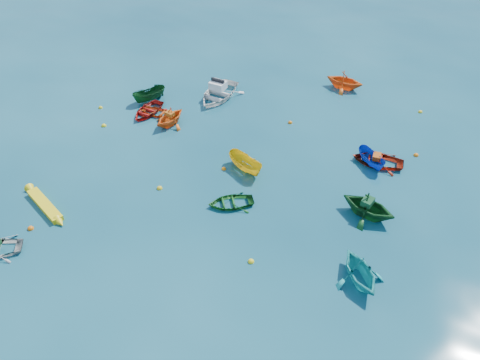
% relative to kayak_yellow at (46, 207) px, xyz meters
% --- Properties ---
extents(ground, '(160.00, 160.00, 0.00)m').
position_rel_kayak_yellow_xyz_m(ground, '(9.80, 1.51, 0.00)').
color(ground, '#0A3C4F').
rests_on(ground, ground).
extents(dinghy_orange_w, '(2.86, 3.14, 1.43)m').
position_rel_kayak_yellow_xyz_m(dinghy_orange_w, '(2.29, 10.79, 0.00)').
color(dinghy_orange_w, orange).
rests_on(dinghy_orange_w, ground).
extents(sampan_yellow_mid, '(3.12, 2.26, 1.13)m').
position_rel_kayak_yellow_xyz_m(sampan_yellow_mid, '(9.52, 8.05, 0.00)').
color(sampan_yellow_mid, yellow).
rests_on(sampan_yellow_mid, ground).
extents(dinghy_green_e, '(3.36, 3.15, 0.57)m').
position_rel_kayak_yellow_xyz_m(dinghy_green_e, '(10.01, 4.63, 0.00)').
color(dinghy_green_e, '#14571B').
rests_on(dinghy_green_e, ground).
extents(dinghy_cyan_se, '(3.85, 3.92, 1.56)m').
position_rel_kayak_yellow_xyz_m(dinghy_cyan_se, '(18.26, 2.13, 0.00)').
color(dinghy_cyan_se, '#1BA8A6').
rests_on(dinghy_cyan_se, ground).
extents(dinghy_red_nw, '(2.51, 1.83, 0.51)m').
position_rel_kayak_yellow_xyz_m(dinghy_red_nw, '(0.67, 11.58, 0.00)').
color(dinghy_red_nw, '#AF3A0E').
rests_on(dinghy_red_nw, ground).
extents(dinghy_green_n, '(3.69, 3.37, 1.66)m').
position_rel_kayak_yellow_xyz_m(dinghy_green_n, '(17.66, 6.98, 0.00)').
color(dinghy_green_n, '#10481B').
rests_on(dinghy_green_n, ground).
extents(dinghy_red_ne, '(3.53, 2.69, 0.69)m').
position_rel_kayak_yellow_xyz_m(dinghy_red_ne, '(17.26, 12.21, 0.00)').
color(dinghy_red_ne, '#A4220D').
rests_on(dinghy_red_ne, ground).
extents(sampan_blue_far, '(2.49, 2.46, 0.98)m').
position_rel_kayak_yellow_xyz_m(sampan_blue_far, '(16.88, 11.93, 0.00)').
color(sampan_blue_far, '#0E37B7').
rests_on(sampan_blue_far, ground).
extents(dinghy_red_far, '(2.39, 3.21, 0.64)m').
position_rel_kayak_yellow_xyz_m(dinghy_red_far, '(-0.05, 11.41, 0.00)').
color(dinghy_red_far, '#AB130E').
rests_on(dinghy_red_far, ground).
extents(dinghy_orange_far, '(3.23, 2.85, 1.59)m').
position_rel_kayak_yellow_xyz_m(dinghy_orange_far, '(12.72, 21.30, 0.00)').
color(dinghy_orange_far, orange).
rests_on(dinghy_orange_far, ground).
extents(sampan_green_far, '(2.33, 3.02, 1.10)m').
position_rel_kayak_yellow_xyz_m(sampan_green_far, '(-0.94, 13.14, 0.00)').
color(sampan_green_far, '#10451C').
rests_on(sampan_green_far, ground).
extents(kayak_yellow, '(4.12, 2.26, 0.43)m').
position_rel_kayak_yellow_xyz_m(kayak_yellow, '(0.00, 0.00, 0.00)').
color(kayak_yellow, yellow).
rests_on(kayak_yellow, ground).
extents(motorboat_white, '(3.55, 4.73, 1.53)m').
position_rel_kayak_yellow_xyz_m(motorboat_white, '(3.85, 15.76, 0.00)').
color(motorboat_white, white).
rests_on(motorboat_white, ground).
extents(tarp_orange_a, '(0.70, 0.58, 0.30)m').
position_rel_kayak_yellow_xyz_m(tarp_orange_a, '(2.30, 10.84, 0.86)').
color(tarp_orange_a, '#C05A13').
rests_on(tarp_orange_a, dinghy_orange_w).
extents(tarp_green_b, '(0.72, 0.86, 0.36)m').
position_rel_kayak_yellow_xyz_m(tarp_green_b, '(17.56, 7.00, 1.01)').
color(tarp_green_b, '#114523').
rests_on(tarp_green_b, dinghy_green_n).
extents(tarp_orange_b, '(0.58, 0.73, 0.33)m').
position_rel_kayak_yellow_xyz_m(tarp_orange_b, '(17.16, 12.20, 0.51)').
color(tarp_orange_b, '#B34E12').
rests_on(tarp_orange_b, dinghy_red_ne).
extents(buoy_or_a, '(0.36, 0.36, 0.36)m').
position_rel_kayak_yellow_xyz_m(buoy_or_a, '(0.47, -1.75, 0.00)').
color(buoy_or_a, '#D8620B').
rests_on(buoy_or_a, ground).
extents(buoy_ye_a, '(0.34, 0.34, 0.34)m').
position_rel_kayak_yellow_xyz_m(buoy_ye_a, '(12.83, 1.04, 0.00)').
color(buoy_ye_a, yellow).
rests_on(buoy_ye_a, ground).
extents(buoy_ye_b, '(0.32, 0.32, 0.32)m').
position_rel_kayak_yellow_xyz_m(buoy_ye_b, '(-3.86, 10.58, 0.00)').
color(buoy_ye_b, yellow).
rests_on(buoy_ye_b, ground).
extents(buoy_or_c, '(0.31, 0.31, 0.31)m').
position_rel_kayak_yellow_xyz_m(buoy_or_c, '(8.19, 7.52, 0.00)').
color(buoy_or_c, orange).
rests_on(buoy_or_c, ground).
extents(buoy_ye_c, '(0.36, 0.36, 0.36)m').
position_rel_kayak_yellow_xyz_m(buoy_ye_c, '(5.35, 4.17, 0.00)').
color(buoy_ye_c, yellow).
rests_on(buoy_ye_c, ground).
extents(buoy_or_d, '(0.35, 0.35, 0.35)m').
position_rel_kayak_yellow_xyz_m(buoy_or_d, '(19.53, 14.10, 0.00)').
color(buoy_or_d, orange).
rests_on(buoy_or_d, ground).
extents(buoy_ye_d, '(0.38, 0.38, 0.38)m').
position_rel_kayak_yellow_xyz_m(buoy_ye_d, '(-2.08, 8.58, 0.00)').
color(buoy_ye_d, yellow).
rests_on(buoy_ye_d, ground).
extents(buoy_or_e, '(0.33, 0.33, 0.33)m').
position_rel_kayak_yellow_xyz_m(buoy_or_e, '(10.38, 14.49, 0.00)').
color(buoy_or_e, orange).
rests_on(buoy_or_e, ground).
extents(buoy_ye_e, '(0.32, 0.32, 0.32)m').
position_rel_kayak_yellow_xyz_m(buoy_ye_e, '(19.07, 19.93, 0.00)').
color(buoy_ye_e, yellow).
rests_on(buoy_ye_e, ground).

